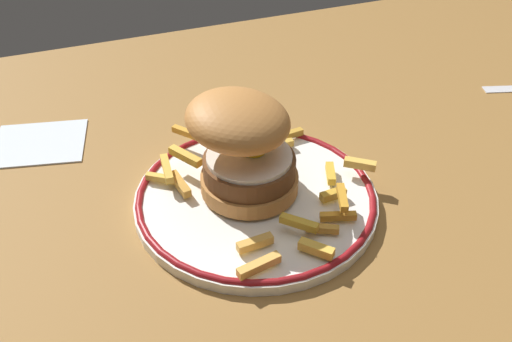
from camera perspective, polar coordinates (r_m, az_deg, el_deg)
The scene contains 5 objects.
ground_plane at distance 68.38cm, azimuth -3.46°, elevation -4.13°, with size 145.92×91.23×4.00cm, color olive.
dinner_plate at distance 66.03cm, azimuth 0.00°, elevation -2.59°, with size 26.85×26.85×1.60cm.
burger at distance 63.01cm, azimuth -1.22°, elevation 2.55°, with size 14.87×14.62×11.59cm.
fries_pile at distance 64.83cm, azimuth 0.90°, elevation -1.54°, with size 24.85×25.42×2.70cm.
napkin at distance 80.53cm, azimuth -19.98°, elevation 2.58°, with size 11.21×9.54×0.40cm, color silver.
Camera 1 is at (-13.88, -49.24, 43.37)cm, focal length 41.85 mm.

